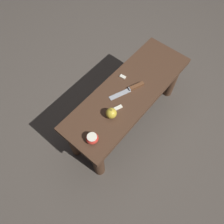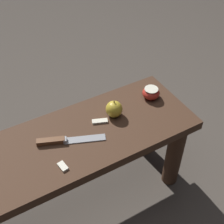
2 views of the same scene
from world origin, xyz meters
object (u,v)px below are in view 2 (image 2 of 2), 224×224
object	(u,v)px
wooden_bench	(70,158)
knife	(61,141)
apple_whole	(114,109)
apple_cut	(151,93)

from	to	relation	value
wooden_bench	knife	xyz separation A→B (m)	(-0.02, 0.01, 0.11)
wooden_bench	knife	distance (m)	0.11
apple_whole	wooden_bench	bearing A→B (deg)	-171.37
apple_whole	apple_cut	world-z (taller)	apple_whole
wooden_bench	knife	world-z (taller)	knife
wooden_bench	apple_whole	distance (m)	0.26
knife	apple_cut	bearing A→B (deg)	27.66
wooden_bench	knife	bearing A→B (deg)	162.57
apple_whole	apple_cut	xyz separation A→B (m)	(0.19, 0.02, -0.01)
knife	apple_whole	world-z (taller)	apple_whole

